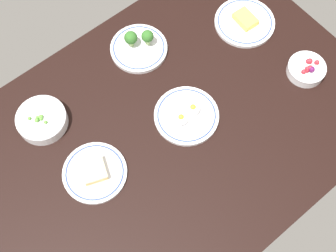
{
  "coord_description": "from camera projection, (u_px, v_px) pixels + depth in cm",
  "views": [
    {
      "loc": [
        -40.92,
        -49.93,
        146.41
      ],
      "look_at": [
        0.0,
        0.0,
        6.0
      ],
      "focal_mm": 49.72,
      "sensor_mm": 36.0,
      "label": 1
    }
  ],
  "objects": [
    {
      "name": "bowl_peas",
      "position": [
        42.0,
        120.0,
        1.55
      ],
      "size": [
        16.92,
        16.92,
        5.78
      ],
      "color": "silver",
      "rests_on": "dining_table"
    },
    {
      "name": "plate_sandwich",
      "position": [
        95.0,
        172.0,
        1.49
      ],
      "size": [
        20.84,
        20.84,
        4.38
      ],
      "color": "silver",
      "rests_on": "dining_table"
    },
    {
      "name": "plate_cheese",
      "position": [
        245.0,
        22.0,
        1.74
      ],
      "size": [
        22.53,
        22.53,
        3.9
      ],
      "color": "silver",
      "rests_on": "dining_table"
    },
    {
      "name": "bowl_berries",
      "position": [
        307.0,
        69.0,
        1.63
      ],
      "size": [
        13.53,
        13.53,
        5.7
      ],
      "color": "silver",
      "rests_on": "dining_table"
    },
    {
      "name": "plate_eggs",
      "position": [
        187.0,
        115.0,
        1.57
      ],
      "size": [
        22.09,
        22.09,
        4.91
      ],
      "color": "silver",
      "rests_on": "dining_table"
    },
    {
      "name": "dining_table",
      "position": [
        168.0,
        131.0,
        1.58
      ],
      "size": [
        142.86,
        98.73,
        4.0
      ],
      "primitive_type": "cube",
      "color": "black",
      "rests_on": "ground"
    },
    {
      "name": "plate_broccoli",
      "position": [
        139.0,
        46.0,
        1.68
      ],
      "size": [
        20.75,
        20.75,
        8.3
      ],
      "color": "silver",
      "rests_on": "dining_table"
    }
  ]
}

